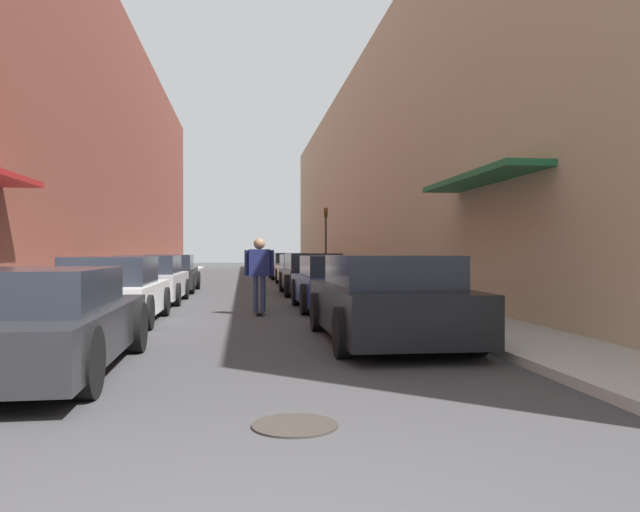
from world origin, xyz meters
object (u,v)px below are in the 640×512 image
object	(u,v)px
parked_car_left_1	(113,292)
manhole_cover	(295,425)
parked_car_right_3	(300,270)
skateboarder	(259,268)
parked_car_left_0	(32,322)
parked_car_right_1	(338,283)
parked_car_right_2	(312,274)
parked_car_left_3	(171,274)
parked_car_right_0	(387,300)
parked_car_left_2	(150,280)
traffic_light	(326,235)
parked_car_right_4	(290,266)

from	to	relation	value
parked_car_left_1	manhole_cover	distance (m)	8.29
parked_car_right_3	skateboarder	bearing A→B (deg)	-99.34
parked_car_left_1	parked_car_left_0	bearing A→B (deg)	-88.35
parked_car_right_1	parked_car_right_3	size ratio (longest dim) A/B	0.88
parked_car_left_1	parked_car_right_2	bearing A→B (deg)	58.63
parked_car_right_1	parked_car_right_3	xyz separation A→B (m)	(0.11, 11.46, -0.01)
parked_car_left_3	parked_car_right_0	distance (m)	13.88
parked_car_left_1	parked_car_left_3	world-z (taller)	parked_car_left_1
parked_car_right_0	parked_car_left_1	bearing A→B (deg)	146.35
parked_car_right_0	parked_car_right_2	xyz separation A→B (m)	(0.04, 11.12, 0.00)
parked_car_left_3	parked_car_right_2	world-z (taller)	parked_car_right_2
parked_car_right_2	manhole_cover	bearing A→B (deg)	-96.77
parked_car_left_1	parked_car_left_2	xyz separation A→B (m)	(-0.01, 4.96, -0.00)
parked_car_left_3	parked_car_right_0	xyz separation A→B (m)	(4.79, -13.02, 0.02)
traffic_light	parked_car_left_1	bearing A→B (deg)	-111.34
parked_car_left_3	skateboarder	bearing A→B (deg)	-71.11
parked_car_left_0	parked_car_left_3	bearing A→B (deg)	90.55
parked_car_right_1	traffic_light	bearing A→B (deg)	83.63
manhole_cover	parked_car_left_3	bearing A→B (deg)	99.61
parked_car_left_2	parked_car_right_2	world-z (taller)	parked_car_right_2
parked_car_right_3	parked_car_right_2	bearing A→B (deg)	-91.36
parked_car_left_3	manhole_cover	world-z (taller)	parked_car_left_3
parked_car_right_2	skateboarder	size ratio (longest dim) A/B	2.61
manhole_cover	skateboarder	bearing A→B (deg)	90.36
parked_car_right_4	parked_car_left_1	bearing A→B (deg)	-104.05
parked_car_left_0	parked_car_right_2	size ratio (longest dim) A/B	1.02
parked_car_left_2	manhole_cover	size ratio (longest dim) A/B	5.61
parked_car_right_2	parked_car_left_2	bearing A→B (deg)	-148.43
skateboarder	parked_car_left_0	bearing A→B (deg)	-113.02
parked_car_right_3	skateboarder	distance (m)	12.67
parked_car_left_2	parked_car_right_0	bearing A→B (deg)	-59.50
skateboarder	parked_car_right_3	bearing A→B (deg)	80.66
parked_car_right_4	manhole_cover	world-z (taller)	parked_car_right_4
parked_car_right_1	skateboarder	size ratio (longest dim) A/B	2.32
parked_car_left_2	traffic_light	size ratio (longest dim) A/B	1.16
parked_car_left_3	parked_car_right_1	distance (m)	8.92
parked_car_left_3	skateboarder	distance (m)	9.01
skateboarder	manhole_cover	xyz separation A→B (m)	(0.06, -9.03, -1.05)
parked_car_left_3	parked_car_right_2	distance (m)	5.19
parked_car_left_1	skateboarder	xyz separation A→B (m)	(2.92, 1.32, 0.43)
parked_car_right_3	traffic_light	world-z (taller)	traffic_light
parked_car_left_2	parked_car_right_4	size ratio (longest dim) A/B	0.84
parked_car_right_2	traffic_light	distance (m)	8.84
parked_car_left_1	parked_car_left_3	size ratio (longest dim) A/B	0.92
parked_car_left_2	skateboarder	distance (m)	4.69
parked_car_left_2	traffic_light	distance (m)	13.30
traffic_light	parked_car_right_0	bearing A→B (deg)	-94.78
parked_car_right_4	skateboarder	world-z (taller)	skateboarder
manhole_cover	parked_car_right_4	bearing A→B (deg)	85.83
parked_car_left_1	parked_car_left_2	distance (m)	4.96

